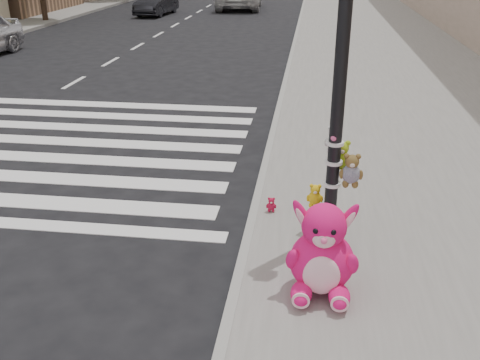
% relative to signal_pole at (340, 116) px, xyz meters
% --- Properties ---
extents(ground, '(120.00, 120.00, 0.00)m').
position_rel_signal_pole_xyz_m(ground, '(-2.63, -1.82, -1.78)').
color(ground, black).
rests_on(ground, ground).
extents(sidewalk_near, '(7.00, 80.00, 0.14)m').
position_rel_signal_pole_xyz_m(sidewalk_near, '(2.37, 8.18, -1.71)').
color(sidewalk_near, slate).
rests_on(sidewalk_near, ground).
extents(curb_edge, '(0.12, 80.00, 0.15)m').
position_rel_signal_pole_xyz_m(curb_edge, '(-1.08, 8.18, -1.71)').
color(curb_edge, gray).
rests_on(curb_edge, ground).
extents(signal_pole, '(0.68, 0.50, 4.00)m').
position_rel_signal_pole_xyz_m(signal_pole, '(0.00, 0.00, 0.00)').
color(signal_pole, black).
rests_on(signal_pole, sidewalk_near).
extents(pink_bunny, '(0.78, 0.81, 1.11)m').
position_rel_signal_pole_xyz_m(pink_bunny, '(-0.14, -1.25, -1.19)').
color(pink_bunny, '#EE146D').
rests_on(pink_bunny, sidewalk_near).
extents(red_teddy, '(0.16, 0.11, 0.22)m').
position_rel_signal_pole_xyz_m(red_teddy, '(-0.83, 0.58, -1.53)').
color(red_teddy, '#B61236').
rests_on(red_teddy, sidewalk_near).
extents(car_dark_far, '(1.68, 3.95, 1.27)m').
position_rel_signal_pole_xyz_m(car_dark_far, '(-9.13, 24.09, -1.14)').
color(car_dark_far, black).
rests_on(car_dark_far, ground).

